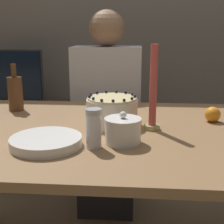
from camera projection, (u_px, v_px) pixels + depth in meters
wall_behind at (128, 6)px, 2.43m from camera, size 8.00×0.05×2.60m
dining_table at (116, 153)px, 1.25m from camera, size 1.64×0.93×0.75m
cake at (112, 111)px, 1.26m from camera, size 0.21×0.21×0.13m
sugar_bowl at (123, 130)px, 1.06m from camera, size 0.13×0.13×0.11m
sugar_shaker at (94, 128)px, 1.01m from camera, size 0.05×0.05×0.13m
plate_stack at (46, 141)px, 1.04m from camera, size 0.24×0.24×0.03m
candle at (153, 95)px, 1.18m from camera, size 0.06×0.06×0.33m
bottle at (15, 93)px, 1.48m from camera, size 0.07×0.07×0.22m
orange_fruit_1 at (213, 114)px, 1.31m from camera, size 0.06×0.06×0.06m
person_man_blue_shirt at (107, 127)px, 1.92m from camera, size 0.40×0.34×1.24m
side_cabinet at (16, 141)px, 2.45m from camera, size 0.75×0.55×0.56m
tv_monitor at (11, 78)px, 2.33m from camera, size 0.49×0.10×0.43m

